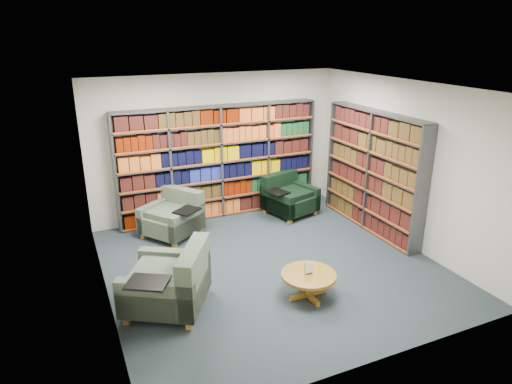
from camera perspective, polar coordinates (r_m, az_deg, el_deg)
name	(u,v)px	position (r m, az deg, el deg)	size (l,w,h in m)	color
room_shell	(272,182)	(6.84, 2.05, 1.21)	(5.02, 5.02, 2.82)	black
bookshelf_back	(220,162)	(8.99, -4.54, 3.70)	(4.00, 0.28, 2.20)	#47494F
bookshelf_right	(373,172)	(8.63, 14.37, 2.44)	(0.28, 2.50, 2.20)	#47494F
chair_teal_left	(174,217)	(8.48, -10.17, -3.11)	(1.23, 1.25, 0.81)	#0F283B
chair_green_right	(287,198)	(9.32, 3.94, -0.74)	(1.14, 1.08, 0.79)	black
chair_teal_front	(173,284)	(6.28, -10.34, -11.27)	(1.38, 1.38, 0.92)	#0F283B
coffee_table	(309,278)	(6.51, 6.58, -10.67)	(0.77, 0.77, 0.54)	brown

